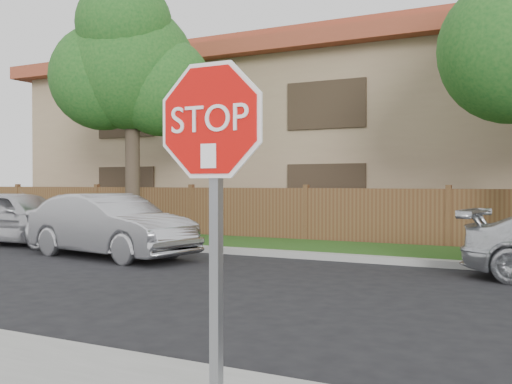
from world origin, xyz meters
The scene contains 9 objects.
ground centered at (0.00, 0.00, 0.00)m, with size 90.00×90.00×0.00m, color black.
far_curb centered at (0.00, 8.15, 0.07)m, with size 70.00×0.30×0.15m, color gray.
grass_strip centered at (0.00, 9.80, 0.06)m, with size 70.00×3.00×0.12m, color #1E4714.
fence centered at (0.00, 11.40, 0.80)m, with size 70.00×0.12×1.60m, color #51321C.
apartment_building centered at (0.00, 17.00, 3.53)m, with size 35.20×9.20×7.20m.
tree_left centered at (-8.98, 9.57, 5.22)m, with size 4.80×3.90×7.78m.
stop_sign centered at (0.84, -1.48, 1.83)m, with size 1.01×0.13×2.55m.
sedan_far_left centered at (-10.98, 7.13, 0.78)m, with size 1.85×4.59×1.56m, color silver.
sedan_left centered at (-6.78, 6.18, 0.75)m, with size 1.59×4.55×1.50m, color #A6A6AA.
Camera 1 is at (2.81, -4.63, 1.77)m, focal length 42.00 mm.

